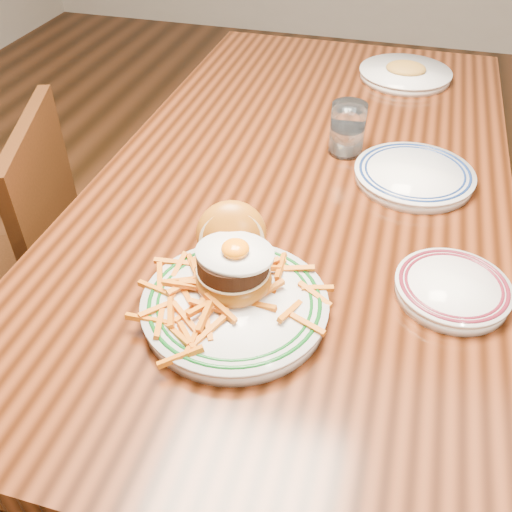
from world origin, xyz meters
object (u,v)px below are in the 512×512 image
(chair_left, at_px, (18,273))
(side_plate, at_px, (453,288))
(main_plate, at_px, (234,288))
(table, at_px, (303,206))

(chair_left, relative_size, side_plate, 4.63)
(chair_left, distance_m, side_plate, 1.03)
(chair_left, xyz_separation_m, main_plate, (0.64, -0.24, 0.33))
(main_plate, bearing_deg, chair_left, 140.03)
(table, relative_size, main_plate, 5.15)
(table, height_order, chair_left, chair_left)
(side_plate, bearing_deg, table, 120.26)
(chair_left, xyz_separation_m, side_plate, (0.97, -0.12, 0.31))
(table, relative_size, side_plate, 8.64)
(main_plate, bearing_deg, side_plate, -0.31)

